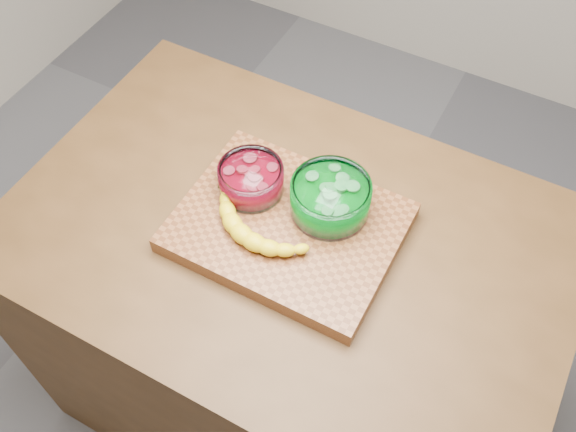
% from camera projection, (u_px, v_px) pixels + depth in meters
% --- Properties ---
extents(ground, '(3.50, 3.50, 0.00)m').
position_uv_depth(ground, '(288.00, 391.00, 2.08)').
color(ground, '#5A5A5F').
rests_on(ground, ground).
extents(counter, '(1.20, 0.80, 0.90)m').
position_uv_depth(counter, '(288.00, 329.00, 1.72)').
color(counter, '#492E16').
rests_on(counter, ground).
extents(cutting_board, '(0.45, 0.35, 0.04)m').
position_uv_depth(cutting_board, '(288.00, 227.00, 1.34)').
color(cutting_board, brown).
rests_on(cutting_board, counter).
extents(bowl_red, '(0.14, 0.14, 0.06)m').
position_uv_depth(bowl_red, '(251.00, 179.00, 1.35)').
color(bowl_red, white).
rests_on(bowl_red, cutting_board).
extents(bowl_green, '(0.17, 0.17, 0.08)m').
position_uv_depth(bowl_green, '(330.00, 198.00, 1.31)').
color(bowl_green, white).
rests_on(bowl_green, cutting_board).
extents(banana, '(0.27, 0.16, 0.04)m').
position_uv_depth(banana, '(260.00, 222.00, 1.30)').
color(banana, gold).
rests_on(banana, cutting_board).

